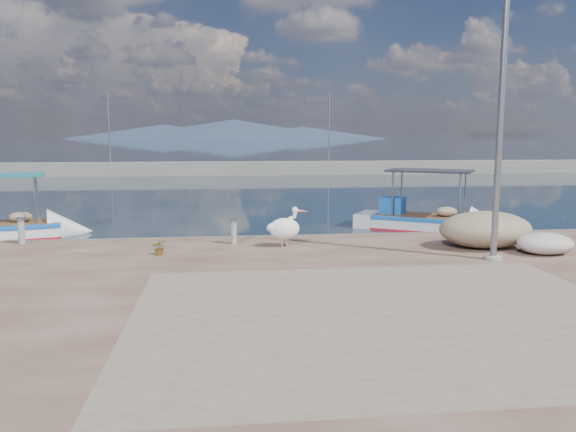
{
  "coord_description": "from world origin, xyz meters",
  "views": [
    {
      "loc": [
        -1.83,
        -12.24,
        3.62
      ],
      "look_at": [
        0.0,
        3.8,
        1.3
      ],
      "focal_mm": 35.0,
      "sensor_mm": 36.0,
      "label": 1
    }
  ],
  "objects_px": {
    "lamp_post": "(499,128)",
    "pelican": "(285,228)",
    "boat_right": "(426,224)",
    "bollard_near": "(234,230)"
  },
  "relations": [
    {
      "from": "pelican",
      "to": "bollard_near",
      "type": "bearing_deg",
      "value": 150.47
    },
    {
      "from": "boat_right",
      "to": "bollard_near",
      "type": "xyz_separation_m",
      "value": [
        -7.51,
        -4.59,
        0.68
      ]
    },
    {
      "from": "pelican",
      "to": "lamp_post",
      "type": "distance_m",
      "value": 6.2
    },
    {
      "from": "boat_right",
      "to": "pelican",
      "type": "height_order",
      "value": "boat_right"
    },
    {
      "from": "boat_right",
      "to": "bollard_near",
      "type": "relative_size",
      "value": 8.02
    },
    {
      "from": "lamp_post",
      "to": "pelican",
      "type": "bearing_deg",
      "value": 156.22
    },
    {
      "from": "boat_right",
      "to": "lamp_post",
      "type": "bearing_deg",
      "value": -66.19
    },
    {
      "from": "lamp_post",
      "to": "bollard_near",
      "type": "distance_m",
      "value": 7.67
    },
    {
      "from": "boat_right",
      "to": "bollard_near",
      "type": "height_order",
      "value": "boat_right"
    },
    {
      "from": "boat_right",
      "to": "lamp_post",
      "type": "height_order",
      "value": "lamp_post"
    }
  ]
}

